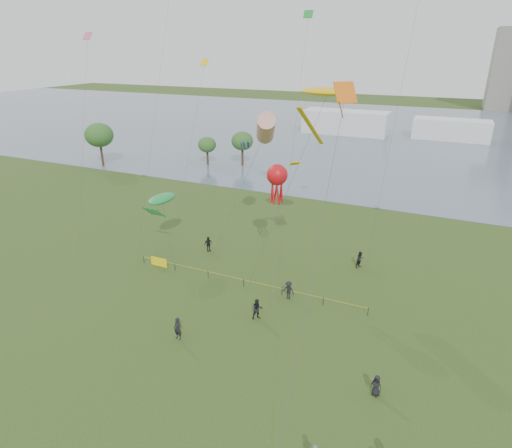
% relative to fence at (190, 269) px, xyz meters
% --- Properties ---
extents(ground_plane, '(400.00, 400.00, 0.00)m').
position_rel_fence_xyz_m(ground_plane, '(8.56, -12.51, -0.55)').
color(ground_plane, '#223811').
extents(lake, '(400.00, 120.00, 0.08)m').
position_rel_fence_xyz_m(lake, '(8.56, 87.49, -0.53)').
color(lake, slate).
rests_on(lake, ground_plane).
extents(pavilion_left, '(22.00, 8.00, 6.00)m').
position_rel_fence_xyz_m(pavilion_left, '(-3.44, 82.49, 2.45)').
color(pavilion_left, silver).
rests_on(pavilion_left, ground_plane).
extents(pavilion_right, '(18.00, 7.00, 5.00)m').
position_rel_fence_xyz_m(pavilion_right, '(22.56, 85.49, 1.95)').
color(pavilion_right, white).
rests_on(pavilion_right, ground_plane).
extents(trees, '(29.39, 16.54, 8.34)m').
position_rel_fence_xyz_m(trees, '(-28.86, 34.45, 4.82)').
color(trees, '#352618').
rests_on(trees, ground_plane).
extents(fence, '(24.07, 0.07, 1.05)m').
position_rel_fence_xyz_m(fence, '(0.00, 0.00, 0.00)').
color(fence, black).
rests_on(fence, ground_plane).
extents(spectator_a, '(1.17, 1.14, 1.91)m').
position_rel_fence_xyz_m(spectator_a, '(9.51, -4.34, 0.40)').
color(spectator_a, black).
rests_on(spectator_a, ground_plane).
extents(spectator_b, '(1.26, 0.85, 1.81)m').
position_rel_fence_xyz_m(spectator_b, '(10.84, -0.25, 0.35)').
color(spectator_b, black).
rests_on(spectator_b, ground_plane).
extents(spectator_c, '(0.87, 1.12, 1.77)m').
position_rel_fence_xyz_m(spectator_c, '(-0.98, 5.45, 0.33)').
color(spectator_c, black).
rests_on(spectator_c, ground_plane).
extents(spectator_d, '(0.89, 0.72, 1.57)m').
position_rel_fence_xyz_m(spectator_d, '(20.31, -9.06, 0.23)').
color(spectator_d, black).
rests_on(spectator_d, ground_plane).
extents(spectator_f, '(0.75, 0.53, 1.93)m').
position_rel_fence_xyz_m(spectator_f, '(4.84, -9.44, 0.41)').
color(spectator_f, black).
rests_on(spectator_f, ground_plane).
extents(spectator_g, '(1.06, 1.12, 1.82)m').
position_rel_fence_xyz_m(spectator_g, '(15.65, 8.58, 0.36)').
color(spectator_g, black).
rests_on(spectator_g, ground_plane).
extents(kite_stingray, '(7.39, 9.93, 18.43)m').
position_rel_fence_xyz_m(kite_stingray, '(11.81, 5.27, 17.41)').
color(kite_stingray, '#3F3F42').
extents(kite_windsock, '(6.58, 6.68, 15.88)m').
position_rel_fence_xyz_m(kite_windsock, '(4.83, 8.23, 13.38)').
color(kite_windsock, '#3F3F42').
extents(kite_creature, '(3.28, 4.51, 6.59)m').
position_rel_fence_xyz_m(kite_creature, '(-5.69, 3.78, 5.61)').
color(kite_creature, '#3F3F42').
extents(kite_octopus, '(3.53, 8.00, 11.31)m').
position_rel_fence_xyz_m(kite_octopus, '(7.62, 4.58, 9.63)').
color(kite_octopus, '#3F3F42').
extents(kite_delta, '(1.99, 16.16, 19.56)m').
position_rel_fence_xyz_m(kite_delta, '(15.39, -3.81, 17.32)').
color(kite_delta, '#3F3F42').
extents(small_kites, '(43.39, 10.56, 7.61)m').
position_rel_fence_xyz_m(small_kites, '(5.51, 6.97, 23.69)').
color(small_kites, red).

